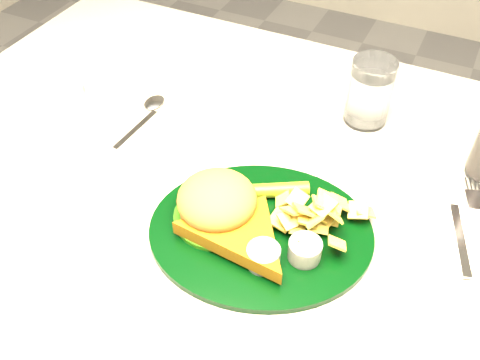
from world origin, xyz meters
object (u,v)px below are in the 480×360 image
object	(u,v)px
dinner_plate	(261,217)
fork_napkin	(461,234)
water_glass	(370,92)
table	(260,320)

from	to	relation	value
dinner_plate	fork_napkin	size ratio (longest dim) A/B	1.84
dinner_plate	water_glass	xyz separation A→B (m)	(0.05, 0.29, 0.02)
water_glass	table	bearing A→B (deg)	-112.63
table	dinner_plate	bearing A→B (deg)	-71.05
dinner_plate	water_glass	world-z (taller)	water_glass
dinner_plate	water_glass	size ratio (longest dim) A/B	2.69
table	water_glass	distance (m)	0.48
water_glass	fork_napkin	bearing A→B (deg)	-45.50
table	fork_napkin	xyz separation A→B (m)	(0.27, 0.02, 0.38)
table	water_glass	xyz separation A→B (m)	(0.08, 0.20, 0.43)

